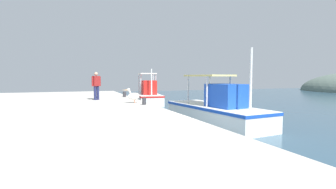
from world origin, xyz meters
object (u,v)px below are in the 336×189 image
at_px(fishing_boat_nearest, 148,96).
at_px(mooring_bollard_nearest, 124,94).
at_px(pelican, 134,96).
at_px(fisherman_standing, 96,84).
at_px(mooring_bollard_second, 144,101).
at_px(fishing_boat_second, 216,110).

xyz_separation_m(fishing_boat_nearest, mooring_bollard_nearest, (2.16, -2.38, 0.34)).
xyz_separation_m(pelican, fisherman_standing, (-2.64, -1.75, 0.56)).
distance_m(pelican, fisherman_standing, 3.22).
relative_size(fisherman_standing, mooring_bollard_second, 4.78).
bearing_deg(pelican, mooring_bollard_nearest, 175.87).
distance_m(fishing_boat_second, pelican, 4.66).
relative_size(fishing_boat_nearest, fisherman_standing, 2.78).
xyz_separation_m(pelican, mooring_bollard_nearest, (-4.26, 0.31, -0.21)).
height_order(pelican, mooring_bollard_second, pelican).
bearing_deg(fisherman_standing, fishing_boat_second, 39.86).
height_order(fishing_boat_second, mooring_bollard_nearest, fishing_boat_second).
xyz_separation_m(fishing_boat_second, mooring_bollard_nearest, (-7.58, -2.92, 0.33)).
xyz_separation_m(fishing_boat_second, mooring_bollard_second, (-2.27, -2.92, 0.32)).
xyz_separation_m(fishing_boat_nearest, fishing_boat_second, (9.74, 0.54, 0.00)).
distance_m(fisherman_standing, mooring_bollard_nearest, 2.73).
height_order(mooring_bollard_nearest, mooring_bollard_second, mooring_bollard_nearest).
height_order(fishing_boat_nearest, pelican, fishing_boat_nearest).
bearing_deg(fishing_boat_nearest, fishing_boat_second, 3.16).
relative_size(pelican, fisherman_standing, 0.56).
xyz_separation_m(fishing_boat_nearest, fisherman_standing, (3.78, -4.44, 1.11)).
bearing_deg(mooring_bollard_nearest, mooring_bollard_second, -0.00).
distance_m(mooring_bollard_nearest, mooring_bollard_second, 5.31).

